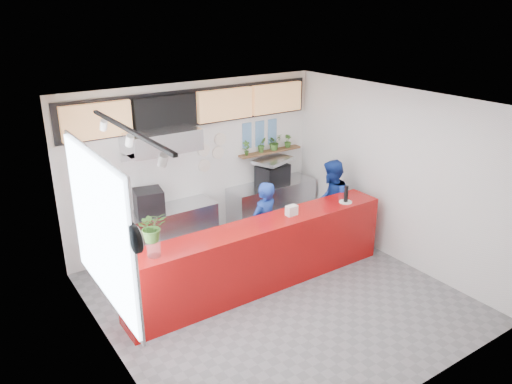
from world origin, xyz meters
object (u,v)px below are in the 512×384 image
panini_oven (149,202)px  espresso_machine (273,174)px  staff_right (331,203)px  pepper_mill (346,194)px  service_counter (261,255)px  staff_center (264,226)px

panini_oven → espresso_machine: (2.60, 0.00, -0.01)m
panini_oven → staff_right: bearing=-11.4°
staff_right → pepper_mill: bearing=27.8°
service_counter → espresso_machine: (1.52, 1.80, 0.54)m
espresso_machine → staff_right: 1.35m
panini_oven → staff_center: bearing=-31.1°
staff_center → espresso_machine: bearing=-145.5°
espresso_machine → staff_right: bearing=-80.9°
service_counter → pepper_mill: size_ratio=15.83×
service_counter → staff_center: bearing=51.5°
service_counter → pepper_mill: (1.66, -0.10, 0.71)m
espresso_machine → staff_right: size_ratio=0.37×
service_counter → staff_right: 2.02m
panini_oven → staff_right: 3.28m
staff_center → staff_right: size_ratio=0.96×
espresso_machine → staff_right: (0.41, -1.26, -0.28)m
service_counter → staff_right: size_ratio=2.77×
panini_oven → pepper_mill: (2.75, -1.90, 0.15)m
service_counter → espresso_machine: espresso_machine is taller
espresso_machine → pepper_mill: 1.91m
espresso_machine → staff_center: staff_center is taller
espresso_machine → panini_oven: bearing=170.9°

